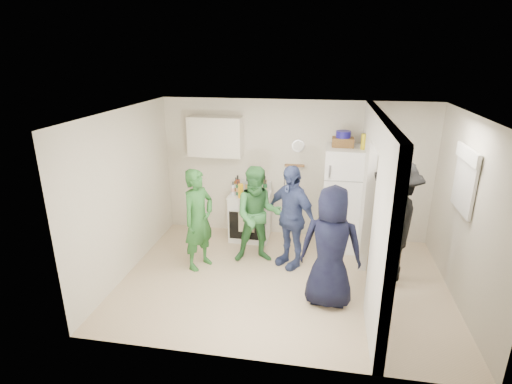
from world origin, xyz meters
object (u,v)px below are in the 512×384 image
fridge (345,199)px  person_navy (331,247)px  blue_bowl (343,134)px  person_nook (394,224)px  yellow_cup_stack_top (364,142)px  person_green_left (199,220)px  stove (250,216)px  person_denim (290,217)px  person_green_center (258,215)px  wicker_basket (343,142)px

fridge → person_navy: size_ratio=1.06×
blue_bowl → person_nook: 1.71m
yellow_cup_stack_top → person_green_left: 2.89m
person_green_left → stove: bearing=-0.2°
stove → person_navy: (1.42, -1.81, 0.41)m
person_green_left → person_navy: 2.12m
person_denim → person_nook: 1.52m
person_green_center → person_green_left: bearing=-171.1°
stove → wicker_basket: bearing=0.7°
fridge → yellow_cup_stack_top: 1.04m
stove → person_denim: size_ratio=0.52×
person_nook → person_green_left: bearing=-64.7°
blue_bowl → person_green_left: size_ratio=0.15×
fridge → blue_bowl: blue_bowl is taller
fridge → person_nook: (0.64, -1.07, 0.04)m
yellow_cup_stack_top → person_green_center: (-1.60, -0.67, -1.11)m
person_green_left → person_navy: size_ratio=0.96×
stove → blue_bowl: size_ratio=3.59×
blue_bowl → person_navy: (-0.14, -1.83, -1.15)m
wicker_basket → fridge: bearing=-26.6°
fridge → blue_bowl: bearing=153.4°
person_green_center → person_navy: (1.14, -1.01, 0.04)m
blue_bowl → person_denim: (-0.76, -0.87, -1.16)m
person_denim → person_green_left: bearing=-130.2°
blue_bowl → yellow_cup_stack_top: bearing=-25.1°
blue_bowl → person_nook: bearing=-56.6°
person_green_center → person_denim: 0.52m
wicker_basket → person_green_center: (-1.28, -0.82, -1.06)m
fridge → person_navy: (-0.24, -1.78, -0.05)m
wicker_basket → yellow_cup_stack_top: yellow_cup_stack_top is taller
stove → person_green_center: bearing=-70.5°
fridge → person_denim: fridge is taller
person_denim → stove: bearing=171.3°
stove → fridge: 1.72m
stove → person_nook: person_nook is taller
wicker_basket → person_navy: wicker_basket is taller
fridge → person_navy: 1.80m
person_green_center → person_nook: size_ratio=0.86×
wicker_basket → person_nook: bearing=-56.6°
stove → person_denim: (0.81, -0.85, 0.40)m
blue_bowl → person_green_left: bearing=-151.5°
person_green_center → fridge: bearing=16.8°
blue_bowl → person_green_center: (-1.28, -0.82, -1.19)m
wicker_basket → person_denim: size_ratio=0.21×
blue_bowl → person_navy: bearing=-94.3°
person_green_left → person_nook: size_ratio=0.86×
yellow_cup_stack_top → person_denim: 1.68m
wicker_basket → person_denim: 1.54m
yellow_cup_stack_top → person_nook: (0.42, -0.97, -0.97)m
yellow_cup_stack_top → person_denim: bearing=-146.2°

